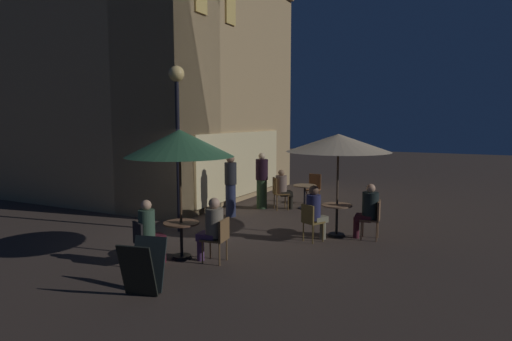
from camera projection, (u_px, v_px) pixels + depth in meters
name	position (u px, v px, depth m)	size (l,w,h in m)	color
ground_plane	(200.00, 237.00, 10.30)	(60.00, 60.00, 0.00)	#3C3028
cafe_building	(163.00, 74.00, 14.51)	(7.73, 7.60, 8.44)	tan
street_lamp_near_corner	(177.00, 108.00, 10.47)	(0.38, 0.38, 3.98)	black
menu_sandwich_board	(143.00, 267.00, 6.87)	(0.74, 0.68, 0.85)	black
cafe_table_0	(337.00, 214.00, 10.29)	(0.71, 0.71, 0.75)	black
cafe_table_1	(181.00, 233.00, 8.65)	(0.70, 0.70, 0.72)	black
cafe_table_2	(305.00, 192.00, 13.49)	(0.71, 0.71, 0.73)	black
patio_umbrella_0	(338.00, 143.00, 10.10)	(2.40, 2.40, 2.40)	black
patio_umbrella_1	(180.00, 144.00, 8.45)	(2.10, 2.10, 2.54)	black
cafe_chair_0	(374.00, 216.00, 10.00)	(0.47, 0.47, 0.90)	brown
cafe_chair_1	(311.00, 219.00, 9.81)	(0.52, 0.52, 0.85)	brown
cafe_chair_2	(143.00, 239.00, 8.18)	(0.53, 0.53, 0.84)	black
cafe_chair_3	(219.00, 236.00, 8.39)	(0.49, 0.49, 0.85)	brown
cafe_chair_4	(278.00, 190.00, 13.32)	(0.61, 0.61, 0.98)	brown
cafe_chair_5	(314.00, 186.00, 14.28)	(0.40, 0.40, 0.96)	brown
patron_seated_0	(368.00, 208.00, 10.03)	(0.41, 0.55, 1.28)	#481921
patron_seated_1	(315.00, 210.00, 9.87)	(0.52, 0.45, 1.27)	#78745B
patron_seated_2	(150.00, 229.00, 8.24)	(0.51, 0.43, 1.25)	#44131E
patron_seated_3	(212.00, 226.00, 8.42)	(0.39, 0.54, 1.25)	#543462
patron_seated_4	(283.00, 187.00, 13.33)	(0.50, 0.53, 1.22)	black
patron_standing_5	(262.00, 181.00, 13.48)	(0.37, 0.37, 1.71)	#2E472A
patron_standing_6	(231.00, 185.00, 12.35)	(0.34, 0.34, 1.75)	#252B46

